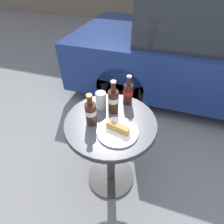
% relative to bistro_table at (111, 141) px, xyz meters
% --- Properties ---
extents(ground_plane, '(30.00, 30.00, 0.00)m').
position_rel_bistro_table_xyz_m(ground_plane, '(0.00, 0.00, -0.52)').
color(ground_plane, slate).
extents(bistro_table, '(0.63, 0.63, 0.74)m').
position_rel_bistro_table_xyz_m(bistro_table, '(0.00, 0.00, 0.00)').
color(bistro_table, '#333333').
rests_on(bistro_table, ground_plane).
extents(cola_bottle_left, '(0.07, 0.07, 0.23)m').
position_rel_bistro_table_xyz_m(cola_bottle_left, '(-0.11, -0.06, 0.31)').
color(cola_bottle_left, '#3D1E14').
rests_on(cola_bottle_left, bistro_table).
extents(cola_bottle_right, '(0.07, 0.07, 0.23)m').
position_rel_bistro_table_xyz_m(cola_bottle_right, '(0.06, 0.22, 0.31)').
color(cola_bottle_right, '#3D1E14').
rests_on(cola_bottle_right, bistro_table).
extents(cola_bottle_center, '(0.07, 0.07, 0.25)m').
position_rel_bistro_table_xyz_m(cola_bottle_center, '(-0.01, 0.10, 0.31)').
color(cola_bottle_center, '#3D1E14').
rests_on(cola_bottle_center, bistro_table).
extents(drinking_glass, '(0.07, 0.07, 0.13)m').
position_rel_bistro_table_xyz_m(drinking_glass, '(-0.11, 0.11, 0.28)').
color(drinking_glass, silver).
rests_on(drinking_glass, bistro_table).
extents(lunch_plate_near, '(0.26, 0.26, 0.06)m').
position_rel_bistro_table_xyz_m(lunch_plate_near, '(0.07, -0.09, 0.23)').
color(lunch_plate_near, white).
rests_on(lunch_plate_near, bistro_table).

